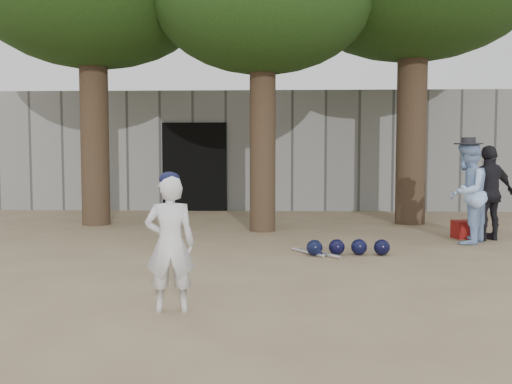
{
  "coord_description": "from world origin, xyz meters",
  "views": [
    {
      "loc": [
        0.88,
        -6.37,
        1.47
      ],
      "look_at": [
        0.6,
        1.0,
        0.95
      ],
      "focal_mm": 40.0,
      "sensor_mm": 36.0,
      "label": 1
    }
  ],
  "objects_px": {
    "boy_player": "(170,244)",
    "spectator_blue": "(467,193)",
    "spectator_dark": "(489,193)",
    "red_bag": "(466,229)"
  },
  "relations": [
    {
      "from": "boy_player",
      "to": "spectator_blue",
      "type": "distance_m",
      "value": 5.72
    },
    {
      "from": "boy_player",
      "to": "spectator_blue",
      "type": "height_order",
      "value": "spectator_blue"
    },
    {
      "from": "spectator_dark",
      "to": "red_bag",
      "type": "distance_m",
      "value": 0.73
    },
    {
      "from": "boy_player",
      "to": "red_bag",
      "type": "distance_m",
      "value": 6.29
    },
    {
      "from": "spectator_blue",
      "to": "spectator_dark",
      "type": "relative_size",
      "value": 1.03
    },
    {
      "from": "boy_player",
      "to": "red_bag",
      "type": "xyz_separation_m",
      "value": [
        4.2,
        4.66,
        -0.48
      ]
    },
    {
      "from": "boy_player",
      "to": "spectator_dark",
      "type": "distance_m",
      "value": 6.33
    },
    {
      "from": "red_bag",
      "to": "boy_player",
      "type": "bearing_deg",
      "value": -132.08
    },
    {
      "from": "boy_player",
      "to": "spectator_dark",
      "type": "relative_size",
      "value": 0.79
    },
    {
      "from": "spectator_blue",
      "to": "boy_player",
      "type": "bearing_deg",
      "value": -10.62
    }
  ]
}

